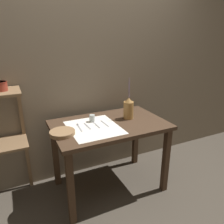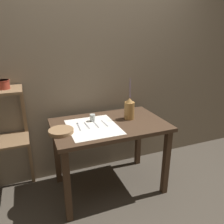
% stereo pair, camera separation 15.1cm
% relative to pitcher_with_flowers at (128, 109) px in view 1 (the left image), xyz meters
% --- Properties ---
extents(ground_plane, '(12.00, 12.00, 0.00)m').
position_rel_pitcher_with_flowers_xyz_m(ground_plane, '(-0.25, -0.04, -0.90)').
color(ground_plane, '#473F35').
extents(stone_wall_back, '(7.00, 0.06, 2.40)m').
position_rel_pitcher_with_flowers_xyz_m(stone_wall_back, '(-0.25, 0.45, 0.30)').
color(stone_wall_back, '#7A6B56').
rests_on(stone_wall_back, ground_plane).
extents(wooden_table, '(1.17, 0.75, 0.79)m').
position_rel_pitcher_with_flowers_xyz_m(wooden_table, '(-0.25, -0.04, -0.22)').
color(wooden_table, '#422D1E').
rests_on(wooden_table, ground_plane).
extents(linen_cloth, '(0.48, 0.56, 0.00)m').
position_rel_pitcher_with_flowers_xyz_m(linen_cloth, '(-0.44, -0.07, -0.11)').
color(linen_cloth, white).
rests_on(linen_cloth, wooden_table).
extents(pitcher_with_flowers, '(0.11, 0.11, 0.45)m').
position_rel_pitcher_with_flowers_xyz_m(pitcher_with_flowers, '(0.00, 0.00, 0.00)').
color(pitcher_with_flowers, olive).
rests_on(pitcher_with_flowers, wooden_table).
extents(wooden_bowl, '(0.23, 0.23, 0.04)m').
position_rel_pitcher_with_flowers_xyz_m(wooden_bowl, '(-0.75, -0.10, -0.09)').
color(wooden_bowl, '#8E6B47').
rests_on(wooden_bowl, wooden_table).
extents(glass_tumbler_near, '(0.06, 0.06, 0.07)m').
position_rel_pitcher_with_flowers_xyz_m(glass_tumbler_near, '(-0.39, 0.08, -0.07)').
color(glass_tumbler_near, '#B7C1BC').
rests_on(glass_tumbler_near, wooden_table).
extents(spoon_outer, '(0.03, 0.19, 0.02)m').
position_rel_pitcher_with_flowers_xyz_m(spoon_outer, '(-0.56, 0.02, -0.10)').
color(spoon_outer, '#939399').
rests_on(spoon_outer, wooden_table).
extents(knife_center, '(0.02, 0.18, 0.00)m').
position_rel_pitcher_with_flowers_xyz_m(knife_center, '(-0.48, -0.02, -0.11)').
color(knife_center, '#939399').
rests_on(knife_center, wooden_table).
extents(spoon_inner, '(0.02, 0.19, 0.02)m').
position_rel_pitcher_with_flowers_xyz_m(spoon_inner, '(-0.39, 0.03, -0.10)').
color(spoon_inner, '#939399').
rests_on(spoon_inner, wooden_table).
extents(fork_inner, '(0.02, 0.18, 0.00)m').
position_rel_pitcher_with_flowers_xyz_m(fork_inner, '(-0.30, -0.03, -0.11)').
color(fork_inner, '#939399').
rests_on(fork_inner, wooden_table).
extents(metal_pot_small, '(0.12, 0.12, 0.09)m').
position_rel_pitcher_with_flowers_xyz_m(metal_pot_small, '(-1.20, 0.22, 0.33)').
color(metal_pot_small, '#9E3828').
rests_on(metal_pot_small, wooden_shelf_unit).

